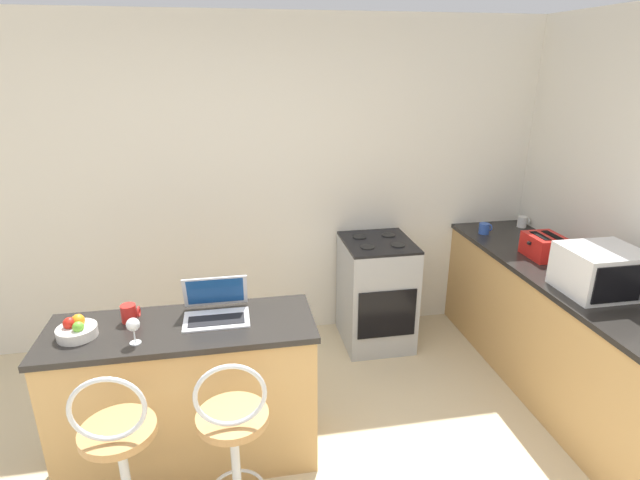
{
  "coord_description": "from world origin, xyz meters",
  "views": [
    {
      "loc": [
        -0.14,
        -1.55,
        2.25
      ],
      "look_at": [
        0.49,
        1.88,
        1.0
      ],
      "focal_mm": 28.0,
      "sensor_mm": 36.0,
      "label": 1
    }
  ],
  "objects_px": {
    "stove_range": "(376,292)",
    "toaster": "(544,246)",
    "wine_glass_short": "(133,326)",
    "laptop": "(216,307)",
    "bar_stool_near": "(123,468)",
    "bar_stool_far": "(235,453)",
    "mug_white": "(522,222)",
    "microwave": "(601,271)",
    "mug_red": "(129,313)",
    "mug_blue": "(484,228)",
    "fruit_bowl": "(77,330)"
  },
  "relations": [
    {
      "from": "stove_range",
      "to": "toaster",
      "type": "bearing_deg",
      "value": -26.32
    },
    {
      "from": "wine_glass_short",
      "to": "toaster",
      "type": "bearing_deg",
      "value": 14.33
    },
    {
      "from": "laptop",
      "to": "wine_glass_short",
      "type": "distance_m",
      "value": 0.46
    },
    {
      "from": "bar_stool_near",
      "to": "bar_stool_far",
      "type": "height_order",
      "value": "same"
    },
    {
      "from": "laptop",
      "to": "mug_white",
      "type": "bearing_deg",
      "value": 24.02
    },
    {
      "from": "microwave",
      "to": "stove_range",
      "type": "relative_size",
      "value": 0.49
    },
    {
      "from": "bar_stool_near",
      "to": "mug_red",
      "type": "bearing_deg",
      "value": 92.0
    },
    {
      "from": "microwave",
      "to": "mug_white",
      "type": "xyz_separation_m",
      "value": [
        0.26,
        1.26,
        -0.09
      ]
    },
    {
      "from": "mug_white",
      "to": "microwave",
      "type": "bearing_deg",
      "value": -101.58
    },
    {
      "from": "bar_stool_near",
      "to": "bar_stool_far",
      "type": "bearing_deg",
      "value": 0.0
    },
    {
      "from": "mug_white",
      "to": "wine_glass_short",
      "type": "relative_size",
      "value": 0.67
    },
    {
      "from": "laptop",
      "to": "mug_blue",
      "type": "xyz_separation_m",
      "value": [
        2.18,
        1.05,
        -0.01
      ]
    },
    {
      "from": "bar_stool_near",
      "to": "laptop",
      "type": "height_order",
      "value": "laptop"
    },
    {
      "from": "bar_stool_far",
      "to": "mug_white",
      "type": "height_order",
      "value": "bar_stool_far"
    },
    {
      "from": "mug_white",
      "to": "mug_blue",
      "type": "distance_m",
      "value": 0.42
    },
    {
      "from": "mug_white",
      "to": "mug_red",
      "type": "xyz_separation_m",
      "value": [
        -3.05,
        -1.13,
        0.0
      ]
    },
    {
      "from": "toaster",
      "to": "stove_range",
      "type": "bearing_deg",
      "value": 153.68
    },
    {
      "from": "bar_stool_near",
      "to": "fruit_bowl",
      "type": "bearing_deg",
      "value": 116.46
    },
    {
      "from": "laptop",
      "to": "microwave",
      "type": "bearing_deg",
      "value": -2.74
    },
    {
      "from": "stove_range",
      "to": "mug_white",
      "type": "distance_m",
      "value": 1.43
    },
    {
      "from": "mug_white",
      "to": "bar_stool_near",
      "type": "bearing_deg",
      "value": -149.48
    },
    {
      "from": "bar_stool_near",
      "to": "laptop",
      "type": "xyz_separation_m",
      "value": [
        0.44,
        0.63,
        0.46
      ]
    },
    {
      "from": "stove_range",
      "to": "mug_red",
      "type": "distance_m",
      "value": 2.05
    },
    {
      "from": "mug_white",
      "to": "toaster",
      "type": "bearing_deg",
      "value": -109.57
    },
    {
      "from": "laptop",
      "to": "wine_glass_short",
      "type": "xyz_separation_m",
      "value": [
        -0.4,
        -0.22,
        0.05
      ]
    },
    {
      "from": "mug_red",
      "to": "microwave",
      "type": "bearing_deg",
      "value": -2.68
    },
    {
      "from": "stove_range",
      "to": "mug_blue",
      "type": "height_order",
      "value": "mug_blue"
    },
    {
      "from": "laptop",
      "to": "bar_stool_near",
      "type": "bearing_deg",
      "value": -125.04
    },
    {
      "from": "bar_stool_far",
      "to": "stove_range",
      "type": "xyz_separation_m",
      "value": [
        1.19,
        1.65,
        -0.04
      ]
    },
    {
      "from": "microwave",
      "to": "stove_range",
      "type": "distance_m",
      "value": 1.67
    },
    {
      "from": "bar_stool_near",
      "to": "mug_blue",
      "type": "relative_size",
      "value": 10.02
    },
    {
      "from": "laptop",
      "to": "bar_stool_far",
      "type": "bearing_deg",
      "value": -84.23
    },
    {
      "from": "bar_stool_far",
      "to": "fruit_bowl",
      "type": "bearing_deg",
      "value": 145.29
    },
    {
      "from": "toaster",
      "to": "mug_red",
      "type": "bearing_deg",
      "value": -170.69
    },
    {
      "from": "mug_red",
      "to": "mug_blue",
      "type": "relative_size",
      "value": 0.97
    },
    {
      "from": "mug_red",
      "to": "toaster",
      "type": "bearing_deg",
      "value": 9.31
    },
    {
      "from": "microwave",
      "to": "mug_red",
      "type": "distance_m",
      "value": 2.8
    },
    {
      "from": "bar_stool_near",
      "to": "bar_stool_far",
      "type": "distance_m",
      "value": 0.51
    },
    {
      "from": "microwave",
      "to": "fruit_bowl",
      "type": "relative_size",
      "value": 2.21
    },
    {
      "from": "toaster",
      "to": "mug_red",
      "type": "distance_m",
      "value": 2.85
    },
    {
      "from": "microwave",
      "to": "fruit_bowl",
      "type": "height_order",
      "value": "microwave"
    },
    {
      "from": "fruit_bowl",
      "to": "microwave",
      "type": "bearing_deg",
      "value": -0.28
    },
    {
      "from": "bar_stool_far",
      "to": "stove_range",
      "type": "bearing_deg",
      "value": 54.28
    },
    {
      "from": "fruit_bowl",
      "to": "mug_blue",
      "type": "xyz_separation_m",
      "value": [
        2.89,
        1.15,
        0.0
      ]
    },
    {
      "from": "toaster",
      "to": "microwave",
      "type": "bearing_deg",
      "value": -91.96
    },
    {
      "from": "mug_red",
      "to": "bar_stool_near",
      "type": "bearing_deg",
      "value": -88.0
    },
    {
      "from": "toaster",
      "to": "fruit_bowl",
      "type": "xyz_separation_m",
      "value": [
        -3.06,
        -0.58,
        -0.04
      ]
    },
    {
      "from": "laptop",
      "to": "mug_blue",
      "type": "bearing_deg",
      "value": 25.73
    },
    {
      "from": "mug_red",
      "to": "mug_blue",
      "type": "distance_m",
      "value": 2.84
    },
    {
      "from": "toaster",
      "to": "bar_stool_far",
      "type": "bearing_deg",
      "value": -153.97
    }
  ]
}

